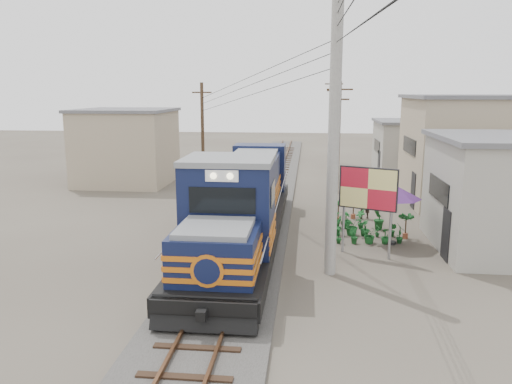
# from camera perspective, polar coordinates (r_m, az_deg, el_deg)

# --- Properties ---
(ground) EXTENTS (120.00, 120.00, 0.00)m
(ground) POSITION_cam_1_polar(r_m,az_deg,el_deg) (18.95, -2.40, -8.35)
(ground) COLOR #473F35
(ground) RESTS_ON ground
(ballast) EXTENTS (3.60, 70.00, 0.16)m
(ballast) POSITION_cam_1_polar(r_m,az_deg,el_deg) (28.47, 0.53, -1.37)
(ballast) COLOR #595651
(ballast) RESTS_ON ground
(track) EXTENTS (1.15, 70.00, 0.12)m
(track) POSITION_cam_1_polar(r_m,az_deg,el_deg) (28.43, 0.53, -1.02)
(track) COLOR #51331E
(track) RESTS_ON ground
(locomotive) EXTENTS (3.05, 16.61, 4.12)m
(locomotive) POSITION_cam_1_polar(r_m,az_deg,el_deg) (20.86, -1.42, -1.37)
(locomotive) COLOR black
(locomotive) RESTS_ON ground
(utility_pole_main) EXTENTS (0.40, 0.40, 10.00)m
(utility_pole_main) POSITION_cam_1_polar(r_m,az_deg,el_deg) (17.21, 8.90, 6.59)
(utility_pole_main) COLOR #9E9B93
(utility_pole_main) RESTS_ON ground
(wooden_pole_mid) EXTENTS (1.60, 0.24, 7.00)m
(wooden_pole_mid) POSITION_cam_1_polar(r_m,az_deg,el_deg) (31.80, 9.39, 6.40)
(wooden_pole_mid) COLOR #4C3826
(wooden_pole_mid) RESTS_ON ground
(wooden_pole_far) EXTENTS (1.60, 0.24, 7.50)m
(wooden_pole_far) POSITION_cam_1_polar(r_m,az_deg,el_deg) (45.75, 8.79, 8.26)
(wooden_pole_far) COLOR #4C3826
(wooden_pole_far) RESTS_ON ground
(wooden_pole_left) EXTENTS (1.60, 0.24, 7.00)m
(wooden_pole_left) POSITION_cam_1_polar(r_m,az_deg,el_deg) (36.54, -6.13, 7.14)
(wooden_pole_left) COLOR #4C3826
(wooden_pole_left) RESTS_ON ground
(power_lines) EXTENTS (9.65, 19.00, 3.30)m
(power_lines) POSITION_cam_1_polar(r_m,az_deg,el_deg) (26.29, -0.08, 13.98)
(power_lines) COLOR black
(power_lines) RESTS_ON ground
(shophouse_mid) EXTENTS (8.40, 7.35, 6.20)m
(shophouse_mid) POSITION_cam_1_polar(r_m,az_deg,el_deg) (31.40, 24.34, 4.43)
(shophouse_mid) COLOR tan
(shophouse_mid) RESTS_ON ground
(shophouse_back) EXTENTS (6.30, 6.30, 4.20)m
(shophouse_back) POSITION_cam_1_polar(r_m,az_deg,el_deg) (40.73, 17.88, 4.88)
(shophouse_back) COLOR #99968B
(shophouse_back) RESTS_ON ground
(shophouse_left) EXTENTS (6.30, 6.30, 5.20)m
(shophouse_left) POSITION_cam_1_polar(r_m,az_deg,el_deg) (36.13, -14.57, 5.08)
(shophouse_left) COLOR tan
(shophouse_left) RESTS_ON ground
(billboard) EXTENTS (2.16, 1.01, 3.55)m
(billboard) POSITION_cam_1_polar(r_m,az_deg,el_deg) (19.80, 12.68, 0.12)
(billboard) COLOR #99999E
(billboard) RESTS_ON ground
(market_umbrella) EXTENTS (2.71, 2.71, 2.59)m
(market_umbrella) POSITION_cam_1_polar(r_m,az_deg,el_deg) (21.69, 15.43, 0.05)
(market_umbrella) COLOR black
(market_umbrella) RESTS_ON ground
(vendor) EXTENTS (0.70, 0.55, 1.71)m
(vendor) POSITION_cam_1_polar(r_m,az_deg,el_deg) (25.98, 12.33, -1.15)
(vendor) COLOR black
(vendor) RESTS_ON ground
(plant_nursery) EXTENTS (3.37, 3.10, 1.06)m
(plant_nursery) POSITION_cam_1_polar(r_m,az_deg,el_deg) (23.16, 11.49, -3.74)
(plant_nursery) COLOR #185521
(plant_nursery) RESTS_ON ground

